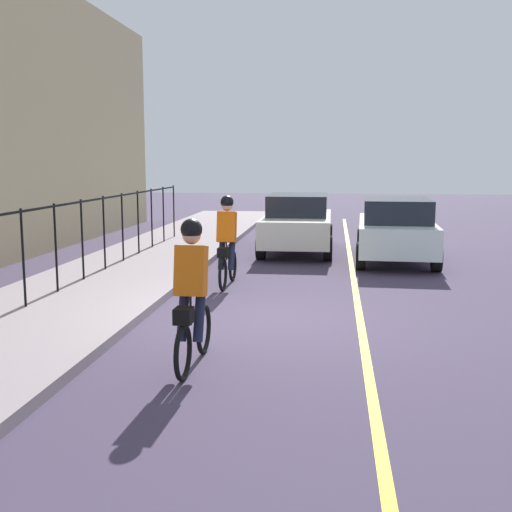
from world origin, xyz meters
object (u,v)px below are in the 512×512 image
(cyclist_lead, at_px, (227,242))
(patrol_sedan, at_px, (396,228))
(parked_sedan_rear, at_px, (298,222))
(cyclist_follow, at_px, (192,295))

(cyclist_lead, height_order, patrol_sedan, cyclist_lead)
(parked_sedan_rear, bearing_deg, cyclist_lead, -12.34)
(patrol_sedan, relative_size, parked_sedan_rear, 1.01)
(patrol_sedan, bearing_deg, parked_sedan_rear, 63.71)
(cyclist_follow, relative_size, patrol_sedan, 0.41)
(cyclist_lead, distance_m, patrol_sedan, 5.26)
(patrol_sedan, bearing_deg, cyclist_follow, 162.51)
(cyclist_lead, bearing_deg, cyclist_follow, -173.82)
(cyclist_lead, xyz_separation_m, cyclist_follow, (-5.07, -0.42, 0.00))
(cyclist_follow, height_order, patrol_sedan, cyclist_follow)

